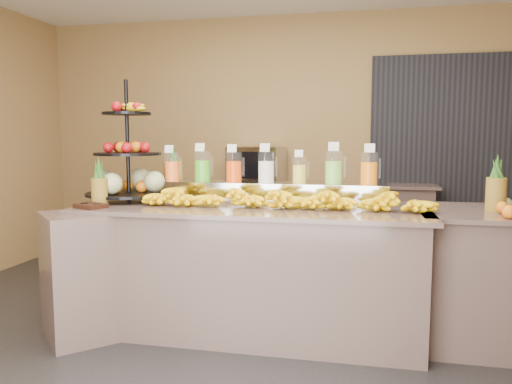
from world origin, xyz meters
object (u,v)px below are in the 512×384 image
(fruit_stand, at_px, (134,170))
(condiment_caddy, at_px, (91,206))
(oven_warmer, at_px, (256,164))
(pitcher_tray, at_px, (266,192))
(banana_heap, at_px, (280,197))

(fruit_stand, height_order, condiment_caddy, fruit_stand)
(condiment_caddy, distance_m, oven_warmer, 2.42)
(fruit_stand, relative_size, oven_warmer, 1.61)
(pitcher_tray, height_order, condiment_caddy, pitcher_tray)
(fruit_stand, xyz_separation_m, oven_warmer, (0.59, 1.84, -0.04))
(oven_warmer, bearing_deg, banana_heap, -65.45)
(pitcher_tray, height_order, fruit_stand, fruit_stand)
(pitcher_tray, xyz_separation_m, condiment_caddy, (-1.14, -0.64, -0.06))
(pitcher_tray, bearing_deg, fruit_stand, -170.70)
(banana_heap, distance_m, fruit_stand, 1.22)
(banana_heap, relative_size, fruit_stand, 2.25)
(pitcher_tray, xyz_separation_m, oven_warmer, (-0.44, 1.67, 0.12))
(banana_heap, relative_size, oven_warmer, 3.63)
(pitcher_tray, distance_m, banana_heap, 0.36)
(banana_heap, distance_m, oven_warmer, 2.08)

